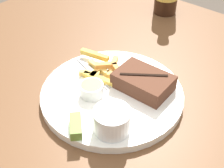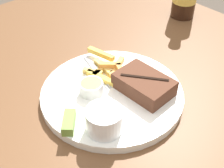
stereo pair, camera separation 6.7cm
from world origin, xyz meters
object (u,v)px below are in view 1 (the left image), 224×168
dinner_plate (112,94)px  steak_portion (143,82)px  pickle_spear (76,126)px  fork_utensil (92,71)px  coleslaw_cup (112,119)px  dipping_sauce_cup (92,89)px

dinner_plate → steak_portion: bearing=48.9°
pickle_spear → fork_utensil: bearing=123.2°
coleslaw_cup → dipping_sauce_cup: 0.11m
dinner_plate → coleslaw_cup: coleslaw_cup is taller
dipping_sauce_cup → pickle_spear: bearing=-64.2°
dipping_sauce_cup → fork_utensil: bearing=132.8°
pickle_spear → steak_portion: bearing=81.8°
dinner_plate → coleslaw_cup: 0.12m
dipping_sauce_cup → dinner_plate: bearing=54.3°
coleslaw_cup → dipping_sauce_cup: (-0.10, 0.05, -0.01)m
steak_portion → dinner_plate: bearing=-131.1°
pickle_spear → fork_utensil: pickle_spear is taller
fork_utensil → dinner_plate: bearing=0.0°
steak_portion → coleslaw_cup: size_ratio=1.74×
coleslaw_cup → fork_utensil: (-0.15, 0.11, -0.03)m
steak_portion → coleslaw_cup: (0.03, -0.14, 0.01)m
pickle_spear → fork_utensil: 0.18m
dinner_plate → steak_portion: steak_portion is taller
dinner_plate → pickle_spear: 0.13m
dinner_plate → fork_utensil: bearing=164.7°
dinner_plate → steak_portion: (0.05, 0.05, 0.03)m
coleslaw_cup → pickle_spear: bearing=-139.1°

